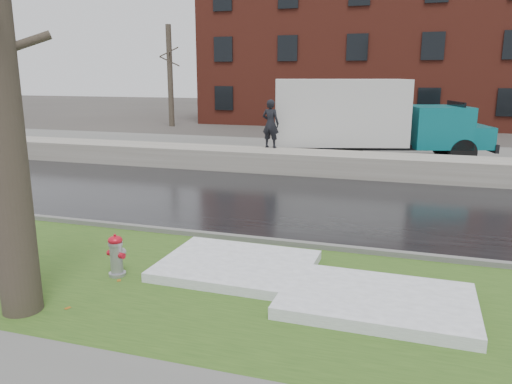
% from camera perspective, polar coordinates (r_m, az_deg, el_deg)
% --- Properties ---
extents(ground, '(120.00, 120.00, 0.00)m').
position_cam_1_polar(ground, '(9.54, -4.65, -7.50)').
color(ground, '#47423D').
rests_on(ground, ground).
extents(verge, '(60.00, 4.50, 0.04)m').
position_cam_1_polar(verge, '(8.47, -7.86, -10.20)').
color(verge, '#2B4C19').
rests_on(verge, ground).
extents(road, '(60.00, 7.00, 0.03)m').
position_cam_1_polar(road, '(13.62, 2.45, -1.02)').
color(road, black).
rests_on(road, ground).
extents(parking_lot, '(60.00, 9.00, 0.03)m').
position_cam_1_polar(parking_lot, '(21.78, 8.28, 4.28)').
color(parking_lot, slate).
rests_on(parking_lot, ground).
extents(curb, '(60.00, 0.15, 0.14)m').
position_cam_1_polar(curb, '(10.39, -2.59, -5.29)').
color(curb, slate).
rests_on(curb, ground).
extents(snowbank, '(60.00, 1.60, 0.75)m').
position_cam_1_polar(snowbank, '(17.54, 6.03, 3.37)').
color(snowbank, '#A19D93').
rests_on(snowbank, ground).
extents(brick_building, '(26.00, 12.00, 10.00)m').
position_cam_1_polar(brick_building, '(38.31, 15.90, 15.24)').
color(brick_building, maroon).
rests_on(brick_building, ground).
extents(bg_tree_left, '(1.40, 1.62, 6.50)m').
position_cam_1_polar(bg_tree_left, '(33.94, -9.79, 13.04)').
color(bg_tree_left, brown).
rests_on(bg_tree_left, ground).
extents(bg_tree_center, '(1.40, 1.62, 6.50)m').
position_cam_1_polar(bg_tree_center, '(35.51, 2.15, 13.22)').
color(bg_tree_center, brown).
rests_on(bg_tree_center, ground).
extents(fire_hydrant, '(0.36, 0.33, 0.73)m').
position_cam_1_polar(fire_hydrant, '(8.81, -15.68, -6.79)').
color(fire_hydrant, '#95969C').
rests_on(fire_hydrant, verge).
extents(box_truck, '(9.66, 4.35, 3.21)m').
position_cam_1_polar(box_truck, '(20.18, 12.39, 8.21)').
color(box_truck, black).
rests_on(box_truck, ground).
extents(worker, '(0.69, 0.50, 1.76)m').
position_cam_1_polar(worker, '(18.32, 1.68, 7.81)').
color(worker, black).
rests_on(worker, snowbank).
extents(snow_patch_near, '(2.63, 2.04, 0.16)m').
position_cam_1_polar(snow_patch_near, '(8.82, -2.20, -8.40)').
color(snow_patch_near, white).
rests_on(snow_patch_near, verge).
extents(snow_patch_side, '(2.83, 1.84, 0.18)m').
position_cam_1_polar(snow_patch_side, '(7.73, 13.61, -11.96)').
color(snow_patch_side, white).
rests_on(snow_patch_side, verge).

